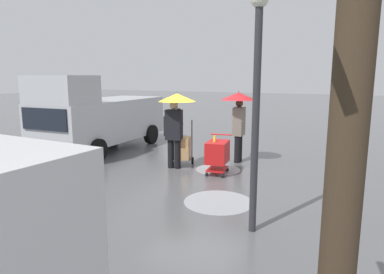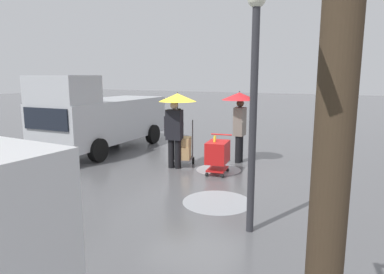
{
  "view_description": "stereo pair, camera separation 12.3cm",
  "coord_description": "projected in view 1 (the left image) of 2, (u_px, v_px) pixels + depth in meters",
  "views": [
    {
      "loc": [
        -4.06,
        8.29,
        2.57
      ],
      "look_at": [
        -0.24,
        0.65,
        1.05
      ],
      "focal_mm": 32.0,
      "sensor_mm": 36.0,
      "label": 1
    },
    {
      "loc": [
        -4.17,
        8.24,
        2.57
      ],
      "look_at": [
        -0.24,
        0.65,
        1.05
      ],
      "focal_mm": 32.0,
      "sensor_mm": 36.0,
      "label": 2
    }
  ],
  "objects": [
    {
      "name": "slush_patch_under_van",
      "position": [
        218.0,
        202.0,
        7.09
      ],
      "size": [
        1.44,
        1.44,
        0.01
      ],
      "primitive_type": "cylinder",
      "color": "#999BA0",
      "rests_on": "ground"
    },
    {
      "name": "slush_patch_near_cluster",
      "position": [
        218.0,
        169.0,
        9.55
      ],
      "size": [
        1.24,
        1.24,
        0.01
      ],
      "primitive_type": "cylinder",
      "color": "#999BA0",
      "rests_on": "ground"
    },
    {
      "name": "street_lamp",
      "position": [
        257.0,
        89.0,
        5.37
      ],
      "size": [
        0.28,
        0.28,
        3.86
      ],
      "color": "#2D2D33",
      "rests_on": "ground"
    },
    {
      "name": "pedestrian_pink_side",
      "position": [
        239.0,
        110.0,
        10.1
      ],
      "size": [
        1.04,
        1.04,
        2.15
      ],
      "color": "black",
      "rests_on": "ground"
    },
    {
      "name": "shopping_cart_vendor",
      "position": [
        217.0,
        153.0,
        9.04
      ],
      "size": [
        0.68,
        0.9,
        1.04
      ],
      "color": "red",
      "rests_on": "ground"
    },
    {
      "name": "hand_dolly_boxes",
      "position": [
        183.0,
        149.0,
        9.87
      ],
      "size": [
        0.71,
        0.83,
        1.32
      ],
      "color": "#515156",
      "rests_on": "ground"
    },
    {
      "name": "cargo_van_parked_right",
      "position": [
        98.0,
        117.0,
        11.81
      ],
      "size": [
        2.4,
        5.44,
        2.6
      ],
      "color": "#B7BABF",
      "rests_on": "ground"
    },
    {
      "name": "ground_plane",
      "position": [
        195.0,
        170.0,
        9.54
      ],
      "size": [
        90.0,
        90.0,
        0.0
      ],
      "primitive_type": "plane",
      "color": "#5B5B5E"
    },
    {
      "name": "pedestrian_black_side",
      "position": [
        176.0,
        113.0,
        9.44
      ],
      "size": [
        1.04,
        1.04,
        2.15
      ],
      "color": "black",
      "rests_on": "ground"
    },
    {
      "name": "bare_tree_near",
      "position": [
        346.0,
        140.0,
        2.14
      ],
      "size": [
        1.07,
        1.17,
        4.17
      ],
      "color": "#423323",
      "rests_on": "ground"
    }
  ]
}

